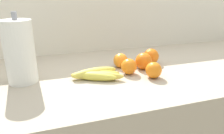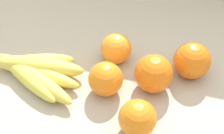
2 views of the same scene
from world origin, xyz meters
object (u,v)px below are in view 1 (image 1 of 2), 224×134
object	(u,v)px
orange_front	(154,70)
orange_back_left	(144,61)
orange_far_right	(129,66)
orange_right	(120,60)
banana_bunch	(94,74)
orange_center	(151,56)
paper_towel_roll	(20,52)

from	to	relation	value
orange_front	orange_back_left	bearing A→B (deg)	85.59
orange_far_right	orange_right	distance (m)	0.09
banana_bunch	orange_center	world-z (taller)	orange_center
orange_front	banana_bunch	bearing A→B (deg)	163.03
orange_back_left	orange_center	bearing A→B (deg)	40.13
orange_center	orange_right	size ratio (longest dim) A/B	1.13
banana_bunch	orange_far_right	xyz separation A→B (m)	(0.16, 0.00, 0.02)
orange_far_right	orange_front	bearing A→B (deg)	-42.66
orange_back_left	orange_right	distance (m)	0.11
banana_bunch	orange_back_left	xyz separation A→B (m)	(0.24, 0.04, 0.02)
orange_front	orange_center	distance (m)	0.19
paper_towel_roll	orange_back_left	bearing A→B (deg)	-1.87
banana_bunch	orange_right	size ratio (longest dim) A/B	3.15
orange_far_right	orange_right	world-z (taller)	orange_far_right
banana_bunch	orange_right	bearing A→B (deg)	32.30
banana_bunch	orange_far_right	bearing A→B (deg)	0.76
orange_far_right	orange_center	distance (m)	0.19
orange_front	paper_towel_roll	size ratio (longest dim) A/B	0.25
orange_center	paper_towel_roll	world-z (taller)	paper_towel_roll
paper_towel_roll	orange_center	bearing A→B (deg)	4.04
orange_right	orange_back_left	bearing A→B (deg)	-31.62
orange_back_left	orange_right	world-z (taller)	orange_back_left
banana_bunch	paper_towel_roll	size ratio (longest dim) A/B	0.78
orange_back_left	orange_right	size ratio (longest dim) A/B	1.13
paper_towel_roll	banana_bunch	bearing A→B (deg)	-11.25
orange_back_left	orange_center	world-z (taller)	same
orange_center	paper_towel_roll	bearing A→B (deg)	-175.96
orange_center	paper_towel_roll	size ratio (longest dim) A/B	0.28
orange_back_left	orange_right	bearing A→B (deg)	148.38
orange_front	orange_right	world-z (taller)	same
orange_back_left	orange_center	distance (m)	0.09
orange_right	banana_bunch	bearing A→B (deg)	-147.70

